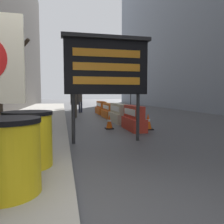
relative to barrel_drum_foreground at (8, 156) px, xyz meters
name	(u,v)px	position (x,y,z in m)	size (l,w,h in m)	color
bare_tree	(1,79)	(-1.84, 7.15, 1.38)	(1.96, 2.55, 3.66)	#4C3D2D
barrel_drum_foreground	(8,156)	(0.00, 0.00, 0.00)	(0.80, 0.80, 0.93)	yellow
barrel_drum_middle	(29,139)	(0.09, 1.03, 0.00)	(0.80, 0.80, 0.93)	yellow
message_board	(107,66)	(1.89, 3.28, 1.53)	(2.48, 0.36, 2.98)	#28282B
jersey_barrier_red_striped	(134,119)	(3.32, 5.14, -0.21)	(0.53, 1.65, 0.94)	red
jersey_barrier_cream	(118,114)	(3.32, 7.49, -0.22)	(0.60, 2.04, 0.92)	beige
jersey_barrier_orange_near	(109,111)	(3.32, 9.73, -0.25)	(0.62, 2.08, 0.84)	orange
jersey_barrier_orange_far	(101,108)	(3.32, 12.35, -0.23)	(0.58, 2.09, 0.89)	orange
traffic_cone_near	(116,110)	(4.28, 11.81, -0.35)	(0.31, 0.31, 0.55)	black
traffic_cone_mid	(109,122)	(2.46, 5.60, -0.34)	(0.32, 0.32, 0.58)	black
traffic_cone_far	(148,122)	(3.89, 5.08, -0.31)	(0.36, 0.36, 0.63)	black
traffic_light_near_curb	(74,80)	(1.77, 18.30, 2.15)	(0.28, 0.45, 3.82)	#2D2D30
traffic_light_far_side	(131,79)	(8.61, 22.06, 2.59)	(0.28, 0.45, 4.46)	#2D2D30
pedestrian_worker	(75,102)	(1.35, 10.12, 0.32)	(0.48, 0.41, 1.59)	#514C42
pedestrian_passerby	(80,99)	(1.97, 13.75, 0.37)	(0.29, 0.46, 1.69)	#23283D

